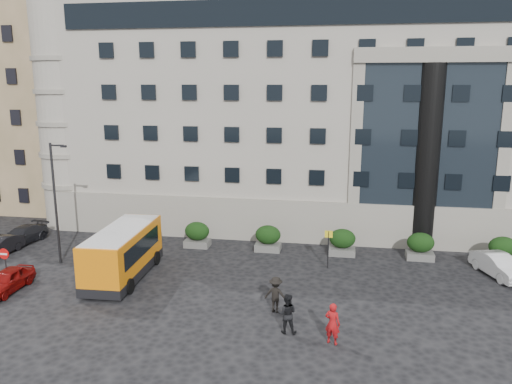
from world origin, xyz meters
TOP-DOWN VIEW (x-y plane):
  - ground at (0.00, 0.00)m, footprint 120.00×120.00m
  - civic_building at (6.00, 22.00)m, footprint 44.00×24.00m
  - entrance_column at (12.00, 10.30)m, footprint 1.80×1.80m
  - apartment_near at (-24.00, 20.00)m, footprint 14.00×14.00m
  - apartment_far at (-27.00, 38.00)m, footprint 13.00×13.00m
  - hedge_a at (-4.00, 7.80)m, footprint 1.80×1.26m
  - hedge_b at (1.20, 7.80)m, footprint 1.80×1.26m
  - hedge_c at (6.40, 7.80)m, footprint 1.80×1.26m
  - hedge_d at (11.60, 7.80)m, footprint 1.80×1.26m
  - hedge_e at (16.80, 7.80)m, footprint 1.80×1.26m
  - street_lamp at (-11.94, 3.00)m, footprint 1.16×0.18m
  - bus_stop_sign at (5.50, 5.00)m, footprint 0.50×0.08m
  - no_entry_sign at (-13.00, -1.04)m, footprint 0.64×0.16m
  - minibus at (-6.79, 1.40)m, footprint 2.98×7.41m
  - red_truck at (-12.35, 18.41)m, footprint 2.84×5.59m
  - parked_car_a at (-12.52, -1.66)m, footprint 1.53×3.78m
  - parked_car_c at (-17.00, 6.26)m, footprint 2.31×4.52m
  - parked_car_d at (-11.76, 16.00)m, footprint 2.36×4.92m
  - white_taxi at (15.91, 5.47)m, footprint 2.79×4.42m
  - pedestrian_a at (5.97, -4.47)m, footprint 0.84×0.69m
  - pedestrian_b at (3.82, -3.82)m, footprint 0.96×0.75m
  - pedestrian_c at (3.00, -1.69)m, footprint 1.33×0.89m

SIDE VIEW (x-z plane):
  - ground at x=0.00m, z-range 0.00..0.00m
  - parked_car_c at x=-17.00m, z-range 0.00..1.26m
  - parked_car_a at x=-12.52m, z-range 0.00..1.28m
  - parked_car_d at x=-11.76m, z-range 0.00..1.35m
  - white_taxi at x=15.91m, z-range 0.00..1.38m
  - hedge_a at x=-4.00m, z-range 0.01..1.85m
  - hedge_b at x=1.20m, z-range 0.01..1.85m
  - hedge_c at x=6.40m, z-range 0.01..1.85m
  - hedge_d at x=11.60m, z-range 0.01..1.85m
  - hedge_e at x=16.80m, z-range 0.01..1.85m
  - pedestrian_c at x=3.00m, z-range 0.00..1.91m
  - pedestrian_b at x=3.82m, z-range 0.00..1.97m
  - pedestrian_a at x=5.97m, z-range 0.00..1.98m
  - red_truck at x=-12.35m, z-range 0.03..2.97m
  - no_entry_sign at x=-13.00m, z-range 0.49..2.81m
  - minibus at x=-6.79m, z-range 0.16..3.21m
  - bus_stop_sign at x=5.50m, z-range 0.47..2.99m
  - street_lamp at x=-11.94m, z-range 0.37..8.37m
  - entrance_column at x=12.00m, z-range 0.00..13.00m
  - civic_building at x=6.00m, z-range 0.00..18.00m
  - apartment_near at x=-24.00m, z-range 0.00..20.00m
  - apartment_far at x=-27.00m, z-range 0.00..22.00m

